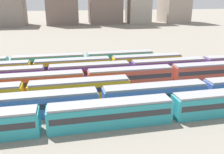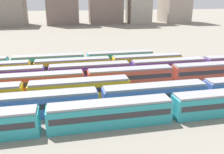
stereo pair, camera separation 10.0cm
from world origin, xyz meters
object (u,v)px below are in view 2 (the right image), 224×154
train_track_3 (86,79)px  train_track_6 (49,62)px  train_track_0 (171,107)px  train_track_1 (154,95)px  train_track_4 (90,71)px  train_track_5 (32,68)px

train_track_3 → train_track_6: 17.48m
train_track_0 → train_track_1: 5.25m
train_track_4 → train_track_6: bearing=132.0°
train_track_3 → train_track_6: size_ratio=1.34×
train_track_5 → train_track_6: 6.32m
train_track_3 → train_track_0: bearing=-53.7°
train_track_1 → train_track_5: 30.46m
train_track_0 → train_track_3: size_ratio=1.51×
train_track_4 → train_track_1: bearing=-59.3°
train_track_5 → train_track_6: same height
train_track_6 → train_track_5: bearing=-124.7°
train_track_1 → train_track_4: size_ratio=1.00×
train_track_0 → train_track_6: bearing=121.8°
train_track_0 → train_track_1: size_ratio=1.20×
train_track_0 → train_track_4: bearing=115.6°
train_track_3 → train_track_4: size_ratio=0.80×
train_track_1 → train_track_6: 32.00m
train_track_0 → train_track_4: 23.07m
train_track_0 → train_track_3: (-11.46, 15.60, 0.00)m
train_track_6 → train_track_3: bearing=-63.2°
train_track_4 → train_track_6: 14.00m
train_track_3 → train_track_5: size_ratio=1.00×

